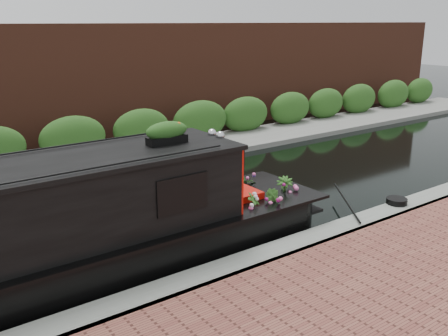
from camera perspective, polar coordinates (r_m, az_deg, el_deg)
ground at (r=11.15m, az=-7.66°, el=-5.14°), size 80.00×80.00×0.00m
near_bank_coping at (r=8.65m, az=3.17°, el=-11.71°), size 40.00×0.60×0.50m
far_bank_path at (r=14.80m, az=-15.54°, el=-0.14°), size 40.00×2.40×0.34m
far_hedge at (r=15.62m, az=-16.73°, el=0.62°), size 40.00×1.10×2.80m
far_brick_wall at (r=17.56m, az=-19.09°, el=2.12°), size 40.00×1.00×8.00m
narrowboat at (r=8.14m, az=-24.04°, el=-8.96°), size 11.27×2.00×2.65m
rope_fender at (r=11.13m, az=8.49°, el=-4.43°), size 0.29×0.37×0.29m
coiled_mooring_rope at (r=11.52m, az=19.14°, el=-3.58°), size 0.45×0.45×0.12m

